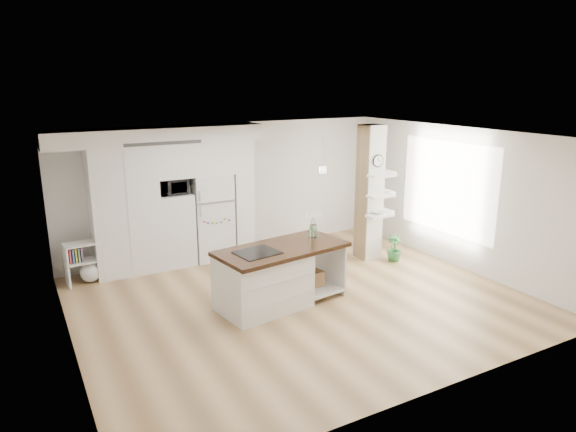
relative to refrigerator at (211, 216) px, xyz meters
The scene contains 14 objects.
floor 2.87m from the refrigerator, 78.93° to the right, with size 7.00×6.00×0.01m, color tan.
room 2.90m from the refrigerator, 78.93° to the right, with size 7.04×6.04×2.72m.
cabinet_wall 1.12m from the refrigerator, behind, with size 4.00×0.71×2.70m.
refrigerator is the anchor object (origin of this frame).
column 3.33m from the refrigerator, 28.14° to the right, with size 0.69×0.90×2.70m.
window 4.70m from the refrigerator, 30.76° to the right, with size 2.40×2.40×0.00m, color white.
pendant_light 3.59m from the refrigerator, 48.71° to the right, with size 0.12×0.12×0.10m, color white.
kitchen_island 2.68m from the refrigerator, 90.55° to the right, with size 2.24×1.30×1.52m.
bookshelf 2.51m from the refrigerator, behind, with size 0.67×0.43×0.76m.
floor_plant_a 3.26m from the refrigerator, 29.05° to the right, with size 0.25×0.20×0.46m, color #2F7736.
floor_plant_b 3.74m from the refrigerator, 31.78° to the right, with size 0.29×0.29×0.53m, color #2F7736.
microwave 1.02m from the refrigerator, behind, with size 0.54×0.37×0.30m, color #2D2D2D.
shelf_plant 3.51m from the refrigerator, 23.68° to the right, with size 0.27×0.23×0.30m, color #2F7736.
decor_bowl 3.34m from the refrigerator, 32.27° to the right, with size 0.22×0.22×0.05m, color white.
Camera 1 is at (-3.97, -6.80, 3.52)m, focal length 32.00 mm.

